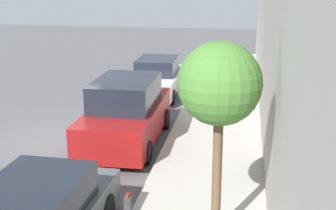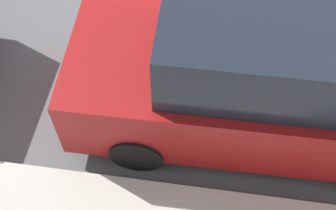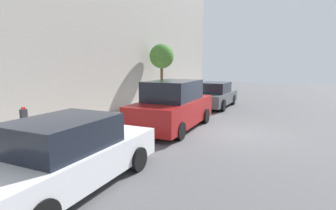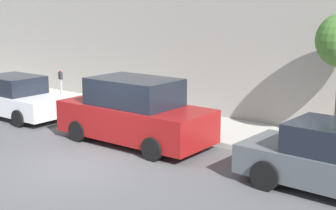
{
  "view_description": "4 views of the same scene",
  "coord_description": "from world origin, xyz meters",
  "views": [
    {
      "loc": [
        5.74,
        -12.82,
        5.05
      ],
      "look_at": [
        3.42,
        1.08,
        1.0
      ],
      "focal_mm": 50.0,
      "sensor_mm": 36.0,
      "label": 1
    },
    {
      "loc": [
        5.74,
        -0.53,
        5.33
      ],
      "look_at": [
        2.95,
        -0.92,
        1.0
      ],
      "focal_mm": 50.0,
      "sensor_mm": 36.0,
      "label": 2
    },
    {
      "loc": [
        -2.1,
        9.98,
        2.64
      ],
      "look_at": [
        2.41,
        0.45,
        1.0
      ],
      "focal_mm": 28.0,
      "sensor_mm": 36.0,
      "label": 3
    },
    {
      "loc": [
        -7.76,
        -9.0,
        4.02
      ],
      "look_at": [
        3.57,
        -0.03,
        1.0
      ],
      "focal_mm": 50.0,
      "sensor_mm": 36.0,
      "label": 4
    }
  ],
  "objects": [
    {
      "name": "parked_suv_second",
      "position": [
        2.28,
        0.23,
        0.93
      ],
      "size": [
        2.08,
        4.83,
        1.98
      ],
      "color": "maroon",
      "rests_on": "ground_plane"
    },
    {
      "name": "parked_sedan_third",
      "position": [
        2.12,
        6.08,
        0.73
      ],
      "size": [
        1.92,
        4.53,
        1.54
      ],
      "color": "silver",
      "rests_on": "ground_plane"
    },
    {
      "name": "ground_plane",
      "position": [
        0.0,
        0.0,
        0.0
      ],
      "size": [
        60.0,
        60.0,
        0.0
      ],
      "primitive_type": "plane",
      "color": "#515154"
    },
    {
      "name": "parking_meter_far",
      "position": [
        3.95,
        5.69,
        1.03
      ],
      "size": [
        0.11,
        0.15,
        1.43
      ],
      "color": "#ADADB2",
      "rests_on": "sidewalk"
    },
    {
      "name": "sidewalk",
      "position": [
        4.92,
        0.0,
        0.07
      ],
      "size": [
        2.84,
        32.0,
        0.15
      ],
      "color": "#B2ADA3",
      "rests_on": "ground_plane"
    }
  ]
}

